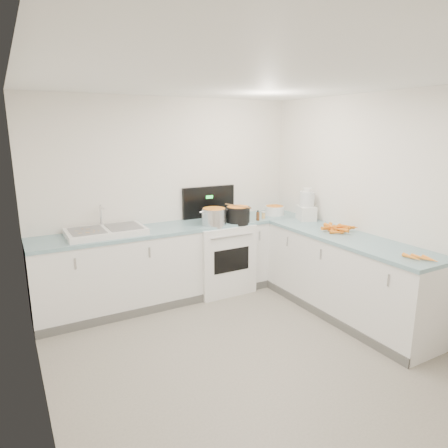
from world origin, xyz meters
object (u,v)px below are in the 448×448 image
sink (106,231)px  spice_jar (263,216)px  food_processor (307,206)px  mixing_bowl (275,210)px  extract_bottle (258,216)px  stove (219,255)px  black_pot (238,215)px  steel_pot (214,217)px

sink → spice_jar: sink is taller
food_processor → mixing_bowl: bearing=109.8°
extract_bottle → stove: bearing=155.2°
black_pot → extract_bottle: 0.28m
extract_bottle → food_processor: (0.57, -0.29, 0.13)m
stove → sink: stove is taller
sink → extract_bottle: sink is taller
stove → steel_pot: (-0.15, -0.15, 0.56)m
mixing_bowl → extract_bottle: bearing=-155.6°
steel_pot → extract_bottle: bearing=-6.5°
black_pot → extract_bottle: (0.28, -0.05, -0.03)m
sink → extract_bottle: 1.93m
sink → steel_pot: 1.31m
extract_bottle → spice_jar: size_ratio=1.39×
stove → steel_pot: size_ratio=4.39×
sink → mixing_bowl: (2.32, -0.05, 0.02)m
black_pot → mixing_bowl: bearing=10.9°
spice_jar → sink: bearing=175.2°
stove → mixing_bowl: stove is taller
stove → sink: bearing=179.4°
mixing_bowl → food_processor: food_processor is taller
stove → extract_bottle: size_ratio=12.18×
stove → spice_jar: bearing=-14.8°
black_pot → extract_bottle: black_pot is taller
steel_pot → mixing_bowl: size_ratio=1.14×
spice_jar → black_pot: bearing=-179.0°
stove → sink: (-1.45, 0.02, 0.50)m
sink → spice_jar: 2.05m
stove → sink: size_ratio=1.58×
mixing_bowl → food_processor: (0.17, -0.47, 0.12)m
extract_bottle → spice_jar: bearing=24.3°
black_pot → spice_jar: (0.41, 0.01, -0.05)m
black_pot → stove: bearing=139.2°
food_processor → spice_jar: bearing=141.9°
steel_pot → black_pot: size_ratio=1.01×
steel_pot → spice_jar: steel_pot is taller
black_pot → sink: bearing=173.8°
stove → black_pot: bearing=-40.8°
stove → mixing_bowl: size_ratio=5.02×
stove → extract_bottle: stove is taller
sink → extract_bottle: (1.92, -0.23, 0.02)m
steel_pot → mixing_bowl: steel_pot is taller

